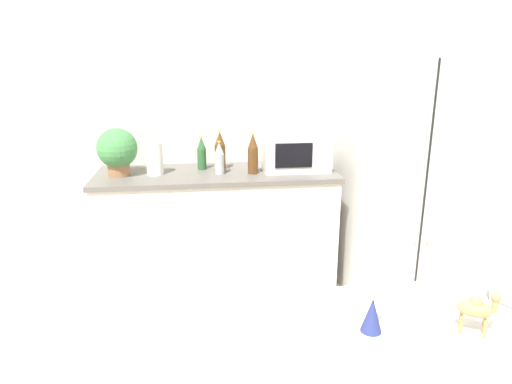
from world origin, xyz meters
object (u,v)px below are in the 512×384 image
(paper_towel_roll, at_px, (154,159))
(back_bottle_0, at_px, (202,153))
(microwave, at_px, (294,150))
(back_bottle_1, at_px, (219,158))
(refrigerator, at_px, (404,174))
(back_bottle_2, at_px, (253,154))
(potted_plant, at_px, (117,150))
(camel_figurine, at_px, (477,308))
(back_bottle_3, at_px, (220,151))
(wise_man_figurine_blue, at_px, (372,312))

(paper_towel_roll, relative_size, back_bottle_0, 0.92)
(paper_towel_roll, xyz_separation_m, microwave, (1.01, 0.04, 0.03))
(back_bottle_1, bearing_deg, refrigerator, 0.36)
(microwave, height_order, back_bottle_2, back_bottle_2)
(paper_towel_roll, bearing_deg, potted_plant, 179.20)
(back_bottle_0, xyz_separation_m, camel_figurine, (0.78, -2.22, -0.03))
(back_bottle_3, distance_m, camel_figurine, 2.29)
(potted_plant, distance_m, back_bottle_3, 0.72)
(refrigerator, distance_m, camel_figurine, 2.20)
(back_bottle_0, distance_m, camel_figurine, 2.35)
(back_bottle_2, bearing_deg, potted_plant, 176.35)
(refrigerator, bearing_deg, paper_towel_roll, 179.02)
(microwave, relative_size, back_bottle_2, 1.62)
(refrigerator, height_order, back_bottle_3, refrigerator)
(back_bottle_3, bearing_deg, microwave, -5.97)
(refrigerator, distance_m, back_bottle_0, 1.53)
(back_bottle_1, distance_m, back_bottle_3, 0.14)
(back_bottle_2, bearing_deg, paper_towel_roll, 175.32)
(potted_plant, height_order, camel_figurine, potted_plant)
(microwave, relative_size, camel_figurine, 3.33)
(microwave, xyz_separation_m, camel_figurine, (0.10, -2.14, -0.05))
(back_bottle_2, relative_size, back_bottle_3, 1.02)
(refrigerator, distance_m, back_bottle_2, 1.17)
(paper_towel_roll, height_order, back_bottle_1, back_bottle_1)
(back_bottle_0, bearing_deg, refrigerator, -5.68)
(wise_man_figurine_blue, bearing_deg, back_bottle_1, 99.99)
(back_bottle_0, bearing_deg, potted_plant, -168.75)
(refrigerator, xyz_separation_m, microwave, (-0.83, 0.08, 0.19))
(refrigerator, height_order, paper_towel_roll, refrigerator)
(back_bottle_0, relative_size, back_bottle_2, 0.84)
(back_bottle_0, bearing_deg, back_bottle_3, -7.60)
(back_bottle_3, relative_size, camel_figurine, 2.01)
(paper_towel_roll, height_order, camel_figurine, paper_towel_roll)
(potted_plant, bearing_deg, refrigerator, -0.96)
(potted_plant, distance_m, back_bottle_1, 0.71)
(refrigerator, bearing_deg, back_bottle_1, -179.64)
(microwave, height_order, back_bottle_0, microwave)
(potted_plant, distance_m, back_bottle_0, 0.60)
(potted_plant, distance_m, microwave, 1.26)
(microwave, height_order, camel_figurine, microwave)
(refrigerator, bearing_deg, wise_man_figurine_blue, -117.20)
(back_bottle_1, height_order, camel_figurine, back_bottle_1)
(microwave, distance_m, back_bottle_3, 0.55)
(potted_plant, height_order, back_bottle_1, potted_plant)
(microwave, bearing_deg, back_bottle_1, -171.42)
(potted_plant, bearing_deg, back_bottle_1, -3.57)
(back_bottle_1, bearing_deg, paper_towel_roll, 174.91)
(refrigerator, relative_size, back_bottle_3, 6.09)
(potted_plant, distance_m, back_bottle_2, 0.94)
(back_bottle_0, distance_m, back_bottle_3, 0.14)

